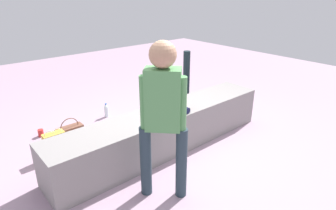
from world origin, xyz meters
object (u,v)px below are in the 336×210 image
Objects in this scene: adult_standing at (163,109)px; party_cup_red at (41,133)px; gift_bag at (55,145)px; water_bottle_near_gift at (106,111)px; cake_plate at (156,114)px; handbag_black_leather at (89,146)px; handbag_brown_canvas at (71,132)px; child_seated at (173,93)px; cake_box_white at (152,121)px.

adult_standing is 15.36× the size of party_cup_red.
party_cup_red is (0.03, 0.65, -0.11)m from gift_bag.
adult_standing is at bearing -103.45° from water_bottle_near_gift.
adult_standing is 0.83m from cake_plate.
gift_bag is 3.72× the size of party_cup_red.
handbag_black_leather is at bearing -33.52° from gift_bag.
handbag_brown_canvas is (-0.73, -0.33, -0.00)m from water_bottle_near_gift.
child_seated is 0.33m from cake_plate.
child_seated is 2.16× the size of cake_plate.
adult_standing reaches higher than cake_box_white.
child_seated is 1.51m from handbag_brown_canvas.
water_bottle_near_gift reaches higher than cake_box_white.
adult_standing is 5.11× the size of cake_box_white.
gift_bag reaches higher than cake_box_white.
child_seated is 0.95m from adult_standing.
water_bottle_near_gift is at bearing 24.46° from handbag_brown_canvas.
gift_bag is at bearing -148.61° from water_bottle_near_gift.
cake_plate is at bearing 56.83° from adult_standing.
child_seated is at bearing -81.61° from water_bottle_near_gift.
adult_standing is at bearing -123.02° from cake_box_white.
child_seated is at bearing -104.29° from cake_box_white.
water_bottle_near_gift is at bearing 31.39° from gift_bag.
child_seated is 1.95m from party_cup_red.
water_bottle_near_gift is at bearing 87.03° from cake_plate.
adult_standing is 1.76m from cake_box_white.
cake_box_white is (1.41, -0.06, -0.09)m from gift_bag.
water_bottle_near_gift is 0.77× the size of cake_box_white.
cake_plate is 1.27m from gift_bag.
cake_box_white is at bearing -2.52° from gift_bag.
adult_standing is 6.65× the size of water_bottle_near_gift.
water_bottle_near_gift is (1.04, 0.63, -0.06)m from gift_bag.
gift_bag reaches higher than handbag_brown_canvas.
cake_plate is at bearing -56.00° from party_cup_red.
cake_plate reaches higher than water_bottle_near_gift.
party_cup_red is at bearing 131.41° from child_seated.
child_seated is at bearing -47.79° from handbag_brown_canvas.
adult_standing is 2.20m from water_bottle_near_gift.
cake_box_white is at bearing 56.98° from adult_standing.
cake_plate is 0.93m from cake_box_white.
cake_box_white is at bearing 57.12° from cake_plate.
child_seated is 0.32× the size of adult_standing.
gift_bag is 1.09× the size of handbag_brown_canvas.
gift_bag reaches higher than party_cup_red.
cake_plate is 1.75m from party_cup_red.
cake_box_white is (0.84, 1.30, -0.85)m from adult_standing.
cake_plate is (0.41, 0.62, -0.38)m from adult_standing.
cake_plate is at bearing -122.88° from cake_box_white.
handbag_brown_canvas is at bearing 132.21° from child_seated.
party_cup_red is 1.55m from cake_box_white.
adult_standing is 4.13× the size of gift_bag.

